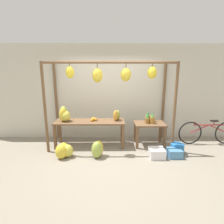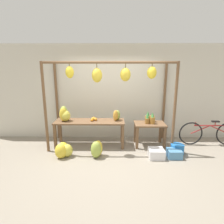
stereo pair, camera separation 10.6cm
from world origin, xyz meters
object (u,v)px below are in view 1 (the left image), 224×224
(orange_pile, at_px, (94,119))
(banana_pile_ground_left, at_px, (64,151))
(fruit_crate_white, at_px, (157,153))
(banana_pile_on_table, at_px, (64,115))
(papaya_pile, at_px, (116,115))
(blue_bucket, at_px, (177,148))
(parked_bicycle, at_px, (208,132))
(fruit_crate_purple, at_px, (174,153))
(pineapple_cluster, at_px, (149,118))
(banana_pile_ground_right, at_px, (97,149))

(orange_pile, relative_size, banana_pile_ground_left, 0.49)
(fruit_crate_white, bearing_deg, banana_pile_on_table, 163.03)
(banana_pile_ground_left, height_order, papaya_pile, papaya_pile)
(blue_bucket, distance_m, parked_bicycle, 1.24)
(banana_pile_on_table, bearing_deg, orange_pile, 4.12)
(fruit_crate_purple, bearing_deg, parked_bicycle, 33.17)
(fruit_crate_purple, bearing_deg, banana_pile_on_table, 165.97)
(banana_pile_ground_left, relative_size, blue_bucket, 1.35)
(banana_pile_ground_left, distance_m, parked_bicycle, 3.99)
(orange_pile, bearing_deg, fruit_crate_purple, -20.55)
(orange_pile, xyz_separation_m, parked_bicycle, (3.24, 0.03, -0.41))
(banana_pile_on_table, distance_m, papaya_pile, 1.42)
(fruit_crate_white, relative_size, parked_bicycle, 0.21)
(orange_pile, relative_size, fruit_crate_white, 0.62)
(fruit_crate_white, relative_size, papaya_pile, 1.21)
(parked_bicycle, bearing_deg, banana_pile_on_table, -178.71)
(pineapple_cluster, height_order, banana_pile_ground_right, pineapple_cluster)
(blue_bucket, bearing_deg, orange_pile, 165.99)
(blue_bucket, relative_size, papaya_pile, 1.12)
(banana_pile_ground_left, xyz_separation_m, parked_bicycle, (3.91, 0.78, 0.18))
(banana_pile_ground_right, xyz_separation_m, papaya_pile, (0.49, 0.75, 0.66))
(pineapple_cluster, xyz_separation_m, papaya_pile, (-0.90, 0.01, 0.09))
(pineapple_cluster, relative_size, blue_bucket, 0.99)
(parked_bicycle, bearing_deg, fruit_crate_purple, -146.83)
(banana_pile_on_table, xyz_separation_m, papaya_pile, (1.42, 0.07, -0.03))
(banana_pile_on_table, bearing_deg, blue_bucket, -9.32)
(banana_pile_ground_left, distance_m, blue_bucket, 2.85)
(fruit_crate_white, height_order, parked_bicycle, parked_bicycle)
(pineapple_cluster, bearing_deg, banana_pile_ground_left, -161.28)
(parked_bicycle, xyz_separation_m, fruit_crate_purple, (-1.21, -0.79, -0.25))
(orange_pile, xyz_separation_m, fruit_crate_white, (1.59, -0.78, -0.64))
(pineapple_cluster, relative_size, banana_pile_ground_left, 0.74)
(blue_bucket, bearing_deg, parked_bicycle, 28.25)
(fruit_crate_white, relative_size, fruit_crate_purple, 1.11)
(banana_pile_on_table, distance_m, fruit_crate_white, 2.60)
(blue_bucket, distance_m, papaya_pile, 1.79)
(pineapple_cluster, xyz_separation_m, fruit_crate_white, (0.05, -0.78, -0.66))
(banana_pile_on_table, relative_size, parked_bicycle, 0.24)
(orange_pile, xyz_separation_m, fruit_crate_purple, (2.03, -0.76, -0.65))
(pineapple_cluster, xyz_separation_m, fruit_crate_purple, (0.49, -0.76, -0.67))
(pineapple_cluster, distance_m, parked_bicycle, 1.76)
(banana_pile_ground_right, distance_m, blue_bucket, 2.04)
(banana_pile_on_table, xyz_separation_m, blue_bucket, (2.96, -0.49, -0.77))
(banana_pile_ground_left, relative_size, papaya_pile, 1.51)
(banana_pile_ground_left, bearing_deg, banana_pile_on_table, 99.73)
(orange_pile, distance_m, fruit_crate_purple, 2.26)
(orange_pile, distance_m, fruit_crate_white, 1.88)
(fruit_crate_purple, bearing_deg, pineapple_cluster, 122.89)
(orange_pile, height_order, banana_pile_ground_left, orange_pile)
(orange_pile, xyz_separation_m, banana_pile_ground_right, (0.14, -0.74, -0.56))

